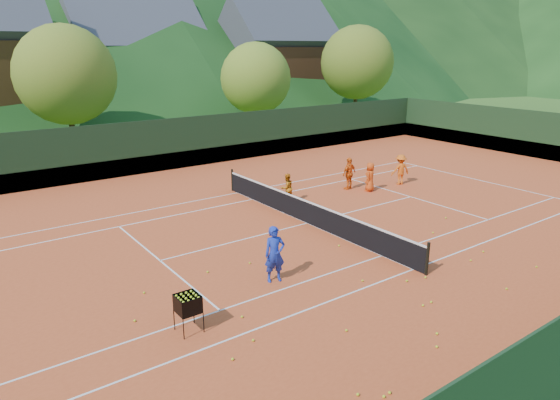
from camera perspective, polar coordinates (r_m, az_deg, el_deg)
ground at (r=20.50m, az=3.14°, el=-2.71°), size 400.00×400.00×0.00m
clay_court at (r=20.49m, az=3.14°, el=-2.68°), size 40.00×24.00×0.02m
coach at (r=15.25m, az=-0.61°, el=-6.22°), size 0.74×0.59×1.77m
student_a at (r=23.04m, az=0.79°, el=1.39°), size 0.66×0.52×1.35m
student_b at (r=25.37m, az=7.91°, el=3.03°), size 1.01×0.54×1.64m
student_c at (r=25.22m, az=10.26°, el=2.62°), size 0.83×0.69×1.45m
student_d at (r=26.80m, az=13.59°, el=3.40°), size 1.14×0.83×1.58m
tennis_ball_0 at (r=22.10m, az=18.42°, el=-1.95°), size 0.07×0.07×0.07m
tennis_ball_1 at (r=16.75m, az=-3.49°, el=-7.19°), size 0.07×0.07×0.07m
tennis_ball_2 at (r=18.46m, az=27.27°, el=-6.81°), size 0.07×0.07×0.07m
tennis_ball_3 at (r=16.26m, az=-8.27°, el=-8.14°), size 0.07×0.07×0.07m
tennis_ball_4 at (r=18.01m, az=-0.47°, el=-5.37°), size 0.07×0.07×0.07m
tennis_ball_5 at (r=16.50m, az=24.48°, el=-9.22°), size 0.07×0.07×0.07m
tennis_ball_6 at (r=11.35m, az=12.42°, el=-20.71°), size 0.07×0.07×0.07m
tennis_ball_7 at (r=13.54m, az=17.50°, el=-14.35°), size 0.07×0.07×0.07m
tennis_ball_8 at (r=14.73m, az=16.02°, el=-11.50°), size 0.07×0.07×0.07m
tennis_ball_10 at (r=20.23m, az=17.08°, el=-3.59°), size 0.07×0.07×0.07m
tennis_ball_11 at (r=16.39m, az=16.29°, el=-8.48°), size 0.07×0.07×0.07m
tennis_ball_12 at (r=11.23m, az=11.79°, el=-21.13°), size 0.07×0.07×0.07m
tennis_ball_13 at (r=13.68m, az=-4.37°, el=-13.16°), size 0.07×0.07×0.07m
tennis_ball_14 at (r=16.01m, az=14.30°, el=-8.94°), size 0.07×0.07×0.07m
tennis_ball_15 at (r=15.74m, az=9.42°, el=-9.08°), size 0.07×0.07×0.07m
tennis_ball_16 at (r=13.18m, az=7.60°, el=-14.55°), size 0.07×0.07×0.07m
tennis_ball_17 at (r=12.11m, az=-5.44°, el=-17.65°), size 0.07×0.07×0.07m
tennis_ball_18 at (r=18.23m, az=6.77°, el=-5.21°), size 0.07×0.07×0.07m
tennis_ball_19 at (r=12.71m, az=-3.08°, el=-15.72°), size 0.07×0.07×0.07m
tennis_ball_20 at (r=15.36m, az=-15.28°, el=-10.18°), size 0.07×0.07×0.07m
tennis_ball_21 at (r=11.19m, az=8.89°, el=-21.11°), size 0.07×0.07×0.07m
tennis_ball_22 at (r=13.02m, az=17.48°, el=-15.70°), size 0.07×0.07×0.07m
tennis_ball_23 at (r=14.01m, az=-16.27°, el=-13.10°), size 0.07×0.07×0.07m
tennis_ball_24 at (r=19.00m, az=22.21°, el=-5.48°), size 0.07×0.07×0.07m
tennis_ball_26 at (r=14.96m, az=16.90°, el=-11.10°), size 0.07×0.07×0.07m
tennis_ball_27 at (r=18.10m, az=20.96°, el=-6.46°), size 0.07×0.07×0.07m
court_lines at (r=20.49m, az=3.15°, el=-2.65°), size 23.83×11.03×0.00m
tennis_net at (r=20.33m, az=3.17°, el=-1.33°), size 0.10×12.07×1.10m
perimeter_fence at (r=20.10m, az=3.20°, el=0.69°), size 40.40×24.24×3.00m
ball_hopper at (r=12.95m, az=-10.49°, el=-11.67°), size 0.57×0.57×1.00m
chalet_mid at (r=52.25m, az=-16.00°, el=14.34°), size 12.65×8.82×11.45m
chalet_right at (r=55.31m, az=-0.29°, el=15.37°), size 11.50×8.82×11.91m
tree_b at (r=35.93m, az=-23.30°, el=12.98°), size 6.40×6.40×8.40m
tree_c at (r=40.62m, az=-2.79°, el=13.71°), size 5.60×5.60×7.35m
tree_d at (r=48.91m, az=8.79°, el=15.26°), size 6.80×6.80×8.93m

